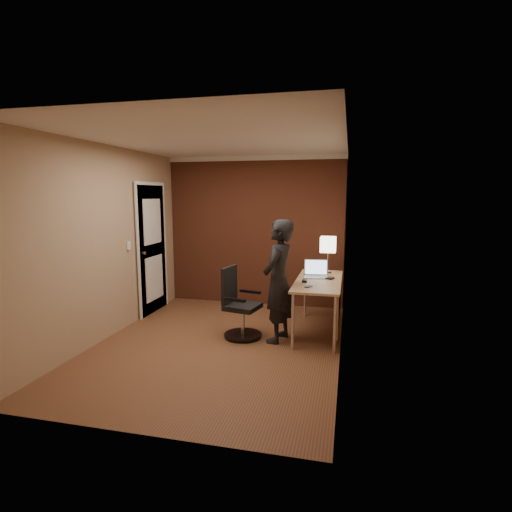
{
  "coord_description": "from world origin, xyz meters",
  "views": [
    {
      "loc": [
        1.56,
        -4.6,
        1.86
      ],
      "look_at": [
        0.35,
        0.55,
        1.05
      ],
      "focal_mm": 28.0,
      "sensor_mm": 36.0,
      "label": 1
    }
  ],
  "objects_px": {
    "desk": "(324,289)",
    "person": "(278,281)",
    "phone": "(309,286)",
    "wallet": "(330,278)",
    "laptop": "(316,272)",
    "office_chair": "(239,307)",
    "desk_lamp": "(328,245)",
    "mouse": "(305,281)"
  },
  "relations": [
    {
      "from": "phone",
      "to": "office_chair",
      "type": "height_order",
      "value": "office_chair"
    },
    {
      "from": "laptop",
      "to": "wallet",
      "type": "relative_size",
      "value": 3.26
    },
    {
      "from": "desk_lamp",
      "to": "laptop",
      "type": "distance_m",
      "value": 0.47
    },
    {
      "from": "laptop",
      "to": "person",
      "type": "height_order",
      "value": "person"
    },
    {
      "from": "laptop",
      "to": "wallet",
      "type": "bearing_deg",
      "value": -31.77
    },
    {
      "from": "mouse",
      "to": "person",
      "type": "height_order",
      "value": "person"
    },
    {
      "from": "desk_lamp",
      "to": "office_chair",
      "type": "height_order",
      "value": "desk_lamp"
    },
    {
      "from": "desk",
      "to": "laptop",
      "type": "xyz_separation_m",
      "value": [
        -0.13,
        0.22,
        0.19
      ]
    },
    {
      "from": "laptop",
      "to": "office_chair",
      "type": "xyz_separation_m",
      "value": [
        -0.95,
        -0.64,
        -0.39
      ]
    },
    {
      "from": "mouse",
      "to": "person",
      "type": "distance_m",
      "value": 0.4
    },
    {
      "from": "desk",
      "to": "person",
      "type": "height_order",
      "value": "person"
    },
    {
      "from": "desk_lamp",
      "to": "office_chair",
      "type": "xyz_separation_m",
      "value": [
        -1.09,
        -0.91,
        -0.74
      ]
    },
    {
      "from": "desk_lamp",
      "to": "office_chair",
      "type": "relative_size",
      "value": 0.59
    },
    {
      "from": "office_chair",
      "to": "wallet",
      "type": "bearing_deg",
      "value": 24.1
    },
    {
      "from": "person",
      "to": "desk",
      "type": "bearing_deg",
      "value": 139.53
    },
    {
      "from": "desk",
      "to": "desk_lamp",
      "type": "xyz_separation_m",
      "value": [
        0.01,
        0.49,
        0.55
      ]
    },
    {
      "from": "laptop",
      "to": "phone",
      "type": "bearing_deg",
      "value": -93.21
    },
    {
      "from": "desk_lamp",
      "to": "person",
      "type": "xyz_separation_m",
      "value": [
        -0.56,
        -0.92,
        -0.36
      ]
    },
    {
      "from": "desk",
      "to": "person",
      "type": "distance_m",
      "value": 0.72
    },
    {
      "from": "office_chair",
      "to": "mouse",
      "type": "bearing_deg",
      "value": 16.21
    },
    {
      "from": "phone",
      "to": "wallet",
      "type": "relative_size",
      "value": 1.05
    },
    {
      "from": "desk",
      "to": "mouse",
      "type": "relative_size",
      "value": 15.0
    },
    {
      "from": "mouse",
      "to": "person",
      "type": "relative_size",
      "value": 0.06
    },
    {
      "from": "laptop",
      "to": "office_chair",
      "type": "height_order",
      "value": "laptop"
    },
    {
      "from": "wallet",
      "to": "office_chair",
      "type": "relative_size",
      "value": 0.12
    },
    {
      "from": "wallet",
      "to": "office_chair",
      "type": "height_order",
      "value": "office_chair"
    },
    {
      "from": "phone",
      "to": "mouse",
      "type": "bearing_deg",
      "value": 128.32
    },
    {
      "from": "office_chair",
      "to": "phone",
      "type": "bearing_deg",
      "value": -1.45
    },
    {
      "from": "desk",
      "to": "wallet",
      "type": "bearing_deg",
      "value": 52.79
    },
    {
      "from": "phone",
      "to": "office_chair",
      "type": "distance_m",
      "value": 0.97
    },
    {
      "from": "mouse",
      "to": "wallet",
      "type": "xyz_separation_m",
      "value": [
        0.31,
        0.27,
        -0.01
      ]
    },
    {
      "from": "laptop",
      "to": "phone",
      "type": "height_order",
      "value": "laptop"
    },
    {
      "from": "wallet",
      "to": "person",
      "type": "relative_size",
      "value": 0.07
    },
    {
      "from": "phone",
      "to": "wallet",
      "type": "distance_m",
      "value": 0.59
    },
    {
      "from": "desk",
      "to": "mouse",
      "type": "height_order",
      "value": "mouse"
    },
    {
      "from": "phone",
      "to": "person",
      "type": "height_order",
      "value": "person"
    },
    {
      "from": "person",
      "to": "phone",
      "type": "bearing_deg",
      "value": 99.67
    },
    {
      "from": "desk_lamp",
      "to": "phone",
      "type": "height_order",
      "value": "desk_lamp"
    },
    {
      "from": "desk",
      "to": "wallet",
      "type": "relative_size",
      "value": 13.64
    },
    {
      "from": "person",
      "to": "laptop",
      "type": "bearing_deg",
      "value": 158.38
    },
    {
      "from": "wallet",
      "to": "phone",
      "type": "bearing_deg",
      "value": -113.73
    },
    {
      "from": "laptop",
      "to": "person",
      "type": "bearing_deg",
      "value": -123.01
    }
  ]
}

